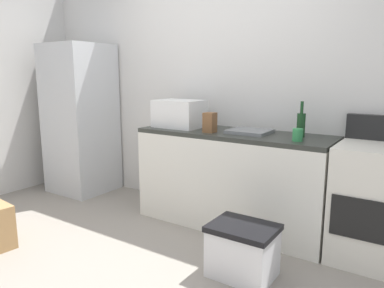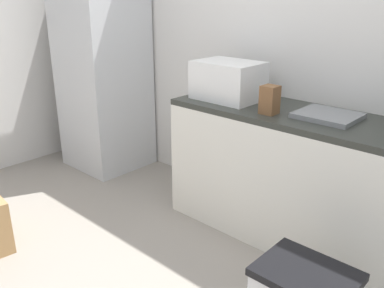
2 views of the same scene
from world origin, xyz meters
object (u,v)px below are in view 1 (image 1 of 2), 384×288
object	(u,v)px
storage_bin	(243,250)
wine_bottle	(301,124)
stove_oven	(376,202)
coffee_mug	(298,135)
knife_block	(210,123)
refrigerator	(81,119)
microwave	(179,114)

from	to	relation	value
storage_bin	wine_bottle	bearing A→B (deg)	82.39
wine_bottle	storage_bin	bearing A→B (deg)	-97.61
stove_oven	coffee_mug	xyz separation A→B (m)	(-0.58, -0.15, 0.48)
coffee_mug	knife_block	xyz separation A→B (m)	(-0.81, -0.00, 0.04)
wine_bottle	stove_oven	bearing A→B (deg)	-5.55
refrigerator	stove_oven	bearing A→B (deg)	0.97
refrigerator	storage_bin	size ratio (longest dim) A/B	3.85
stove_oven	storage_bin	size ratio (longest dim) A/B	2.39
stove_oven	storage_bin	xyz separation A→B (m)	(-0.74, -0.77, -0.27)
stove_oven	knife_block	bearing A→B (deg)	-173.85
microwave	coffee_mug	xyz separation A→B (m)	(1.23, -0.12, -0.09)
refrigerator	knife_block	world-z (taller)	refrigerator
knife_block	storage_bin	xyz separation A→B (m)	(0.65, -0.62, -0.80)
microwave	knife_block	bearing A→B (deg)	-15.99
coffee_mug	refrigerator	bearing A→B (deg)	177.99
wine_bottle	storage_bin	xyz separation A→B (m)	(-0.11, -0.83, -0.82)
refrigerator	storage_bin	world-z (taller)	refrigerator
stove_oven	storage_bin	world-z (taller)	stove_oven
stove_oven	wine_bottle	world-z (taller)	wine_bottle
coffee_mug	knife_block	world-z (taller)	knife_block
coffee_mug	knife_block	size ratio (longest dim) A/B	0.56
refrigerator	knife_block	distance (m)	1.89
coffee_mug	storage_bin	bearing A→B (deg)	-103.81
wine_bottle	storage_bin	world-z (taller)	wine_bottle
wine_bottle	coffee_mug	world-z (taller)	wine_bottle
stove_oven	coffee_mug	distance (m)	0.77
microwave	refrigerator	bearing A→B (deg)	-178.90
knife_block	microwave	bearing A→B (deg)	164.01
knife_block	stove_oven	bearing A→B (deg)	6.15
stove_oven	storage_bin	bearing A→B (deg)	-133.60
microwave	coffee_mug	world-z (taller)	microwave
coffee_mug	knife_block	distance (m)	0.81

